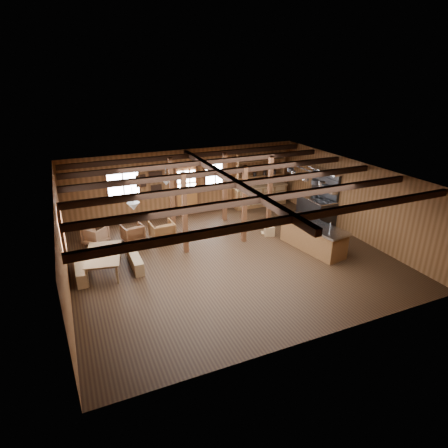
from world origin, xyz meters
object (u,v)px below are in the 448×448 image
Objects in this scene: dining_table at (106,263)px; armchair_a at (133,233)px; kitchen_island at (313,236)px; armchair_c at (96,235)px; commercial_range at (318,205)px; armchair_b at (162,232)px.

armchair_a reaches higher than dining_table.
kitchen_island reaches higher than armchair_c.
commercial_range is 2.57× the size of armchair_b.
armchair_b is 1.14× the size of armchair_c.
commercial_range is at bearing 161.76° from armchair_a.
commercial_range is 8.72m from armchair_c.
dining_table is (-8.54, -0.90, -0.36)m from commercial_range.
kitchen_island is at bearing 146.81° from armchair_b.
commercial_range reaches higher than kitchen_island.
commercial_range is 6.40m from armchair_b.
commercial_range is at bearing 171.74° from armchair_b.
armchair_b reaches higher than dining_table.
kitchen_island is 3.62× the size of armchair_a.
dining_table is 2.18× the size of armchair_b.
dining_table is 2.64m from armchair_b.
armchair_a is at bearing -20.76° from dining_table.
dining_table is 2.51× the size of armchair_a.
commercial_range is at bearing -142.36° from armchair_c.
armchair_a is 1.08m from armchair_b.
commercial_range is (1.74, 2.10, 0.20)m from kitchen_island.
armchair_c is (-0.06, 2.27, 0.01)m from dining_table.
armchair_b reaches higher than armchair_c.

